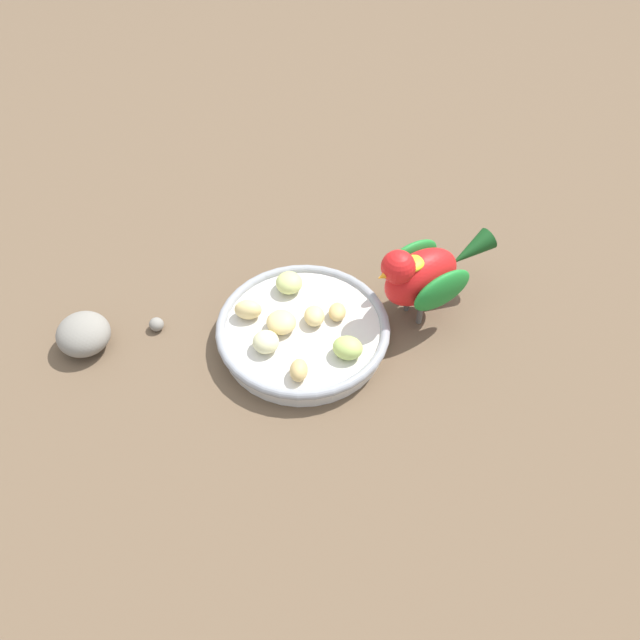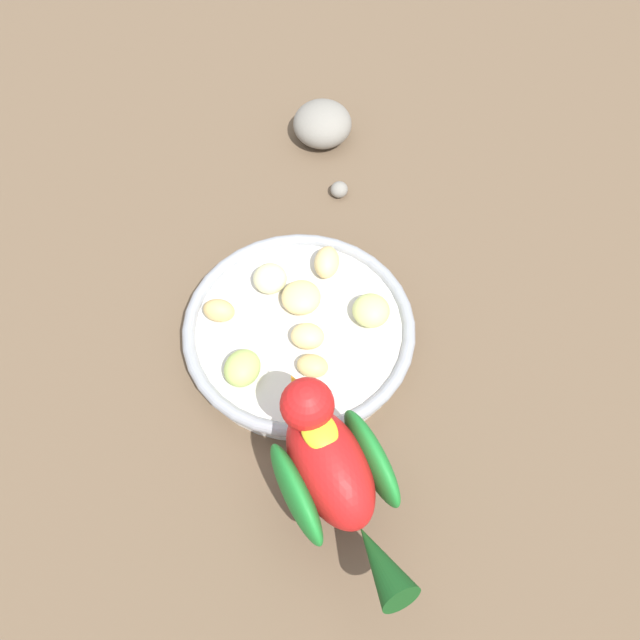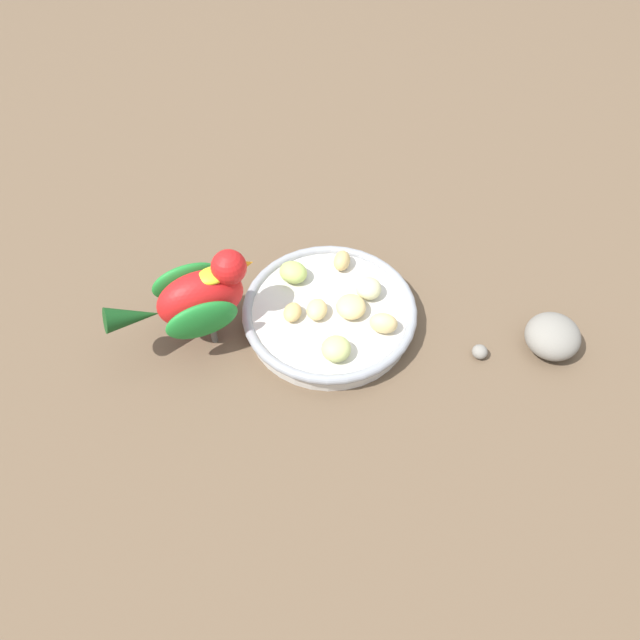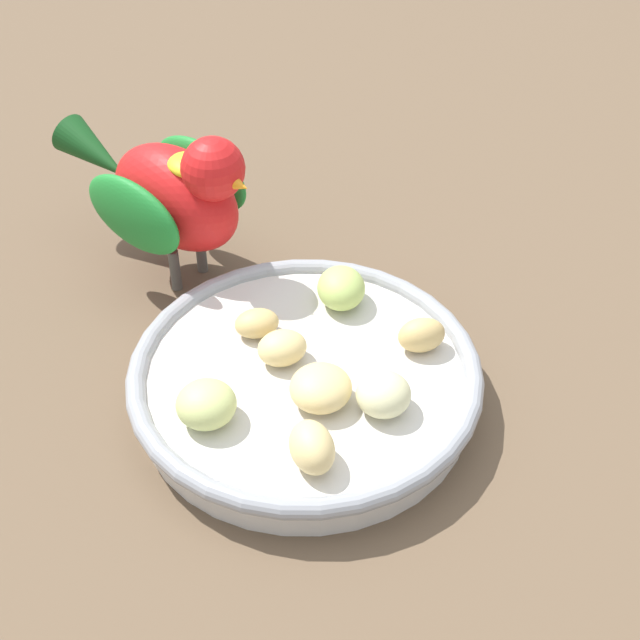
# 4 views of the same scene
# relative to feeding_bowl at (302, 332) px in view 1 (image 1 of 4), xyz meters

# --- Properties ---
(ground_plane) EXTENTS (4.00, 4.00, 0.00)m
(ground_plane) POSITION_rel_feeding_bowl_xyz_m (-0.02, 0.00, -0.02)
(ground_plane) COLOR brown
(feeding_bowl) EXTENTS (0.23, 0.23, 0.03)m
(feeding_bowl) POSITION_rel_feeding_bowl_xyz_m (0.00, 0.00, 0.00)
(feeding_bowl) COLOR beige
(feeding_bowl) RESTS_ON ground_plane
(apple_piece_0) EXTENTS (0.05, 0.05, 0.02)m
(apple_piece_0) POSITION_rel_feeding_bowl_xyz_m (-0.01, -0.02, 0.02)
(apple_piece_0) COLOR #E5C67F
(apple_piece_0) RESTS_ON feeding_bowl
(apple_piece_1) EXTENTS (0.04, 0.04, 0.02)m
(apple_piece_1) POSITION_rel_feeding_bowl_xyz_m (-0.00, 0.02, 0.02)
(apple_piece_1) COLOR #E5C67F
(apple_piece_1) RESTS_ON feeding_bowl
(apple_piece_2) EXTENTS (0.05, 0.05, 0.03)m
(apple_piece_2) POSITION_rel_feeding_bowl_xyz_m (-0.07, 0.02, 0.02)
(apple_piece_2) COLOR #C6D17A
(apple_piece_2) RESTS_ON feeding_bowl
(apple_piece_3) EXTENTS (0.05, 0.05, 0.03)m
(apple_piece_3) POSITION_rel_feeding_bowl_xyz_m (0.07, 0.03, 0.02)
(apple_piece_3) COLOR #B2CC66
(apple_piece_3) RESTS_ON feeding_bowl
(apple_piece_4) EXTENTS (0.04, 0.04, 0.03)m
(apple_piece_4) POSITION_rel_feeding_bowl_xyz_m (0.01, -0.06, 0.02)
(apple_piece_4) COLOR beige
(apple_piece_4) RESTS_ON feeding_bowl
(apple_piece_5) EXTENTS (0.04, 0.04, 0.03)m
(apple_piece_5) POSITION_rel_feeding_bowl_xyz_m (-0.05, -0.05, 0.02)
(apple_piece_5) COLOR #E5C67F
(apple_piece_5) RESTS_ON feeding_bowl
(apple_piece_6) EXTENTS (0.04, 0.04, 0.02)m
(apple_piece_6) POSITION_rel_feeding_bowl_xyz_m (0.07, -0.04, 0.02)
(apple_piece_6) COLOR tan
(apple_piece_6) RESTS_ON feeding_bowl
(apple_piece_7) EXTENTS (0.04, 0.04, 0.02)m
(apple_piece_7) POSITION_rel_feeding_bowl_xyz_m (0.01, 0.05, 0.02)
(apple_piece_7) COLOR tan
(apple_piece_7) RESTS_ON feeding_bowl
(parrot) EXTENTS (0.09, 0.19, 0.13)m
(parrot) POSITION_rel_feeding_bowl_xyz_m (0.04, 0.16, 0.06)
(parrot) COLOR #59544C
(parrot) RESTS_ON ground_plane
(rock_large) EXTENTS (0.07, 0.07, 0.05)m
(rock_large) POSITION_rel_feeding_bowl_xyz_m (-0.14, -0.25, 0.01)
(rock_large) COLOR gray
(rock_large) RESTS_ON ground_plane
(pebble_0) EXTENTS (0.03, 0.02, 0.02)m
(pebble_0) POSITION_rel_feeding_bowl_xyz_m (-0.12, -0.16, -0.01)
(pebble_0) COLOR gray
(pebble_0) RESTS_ON ground_plane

